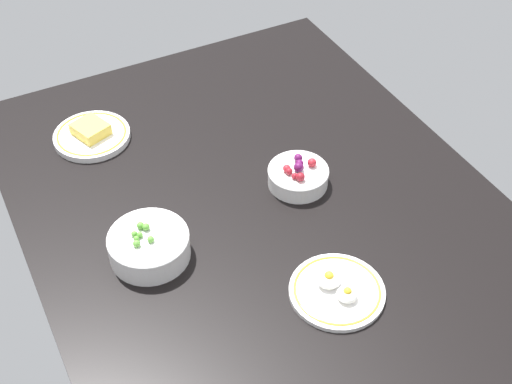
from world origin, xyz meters
TOP-DOWN VIEW (x-y plane):
  - dining_table at (0.00, 0.00)cm, footprint 125.05×99.29cm
  - plate_cheese at (36.74, 25.66)cm, footprint 18.38×18.38cm
  - bowl_peas at (-4.83, 26.71)cm, footprint 16.56×16.56cm
  - plate_eggs at (-30.51, -1.77)cm, footprint 18.68×18.68cm
  - bowl_berries at (-0.26, -10.62)cm, footprint 13.76×13.76cm

SIDE VIEW (x-z plane):
  - dining_table at x=0.00cm, z-range 0.00..4.00cm
  - plate_eggs at x=-30.51cm, z-range 2.76..7.13cm
  - plate_cheese at x=36.74cm, z-range 3.14..7.48cm
  - bowl_berries at x=-0.26cm, z-range 3.40..9.49cm
  - bowl_peas at x=-4.83cm, z-range 3.61..10.47cm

